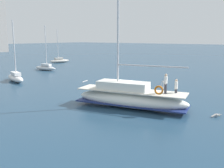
{
  "coord_description": "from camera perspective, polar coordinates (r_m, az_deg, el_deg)",
  "views": [
    {
      "loc": [
        -19.16,
        -13.08,
        5.86
      ],
      "look_at": [
        -1.62,
        0.36,
        1.8
      ],
      "focal_mm": 41.0,
      "sensor_mm": 36.0,
      "label": 1
    }
  ],
  "objects": [
    {
      "name": "ground_plane",
      "position": [
        23.92,
        3.06,
        -3.78
      ],
      "size": [
        400.0,
        400.0,
        0.0
      ],
      "primitive_type": "plane",
      "color": "navy"
    },
    {
      "name": "main_sailboat",
      "position": [
        21.54,
        4.05,
        -2.88
      ],
      "size": [
        4.52,
        9.89,
        13.9
      ],
      "color": "white",
      "rests_on": "ground"
    },
    {
      "name": "moored_sloop_near",
      "position": [
        36.61,
        -20.74,
        1.45
      ],
      "size": [
        2.85,
        5.63,
        8.01
      ],
      "color": "white",
      "rests_on": "ground"
    },
    {
      "name": "moored_sloop_far",
      "position": [
        47.45,
        -14.62,
        3.64
      ],
      "size": [
        1.74,
        4.85,
        7.83
      ],
      "color": "silver",
      "rests_on": "ground"
    },
    {
      "name": "moored_catamaran",
      "position": [
        60.97,
        -11.62,
        5.19
      ],
      "size": [
        4.96,
        2.33,
        7.74
      ],
      "color": "#B7B2A8",
      "rests_on": "ground"
    },
    {
      "name": "seagull",
      "position": [
        20.73,
        22.29,
        -6.39
      ],
      "size": [
        1.05,
        0.54,
        0.17
      ],
      "color": "silver",
      "rests_on": "ground"
    }
  ]
}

